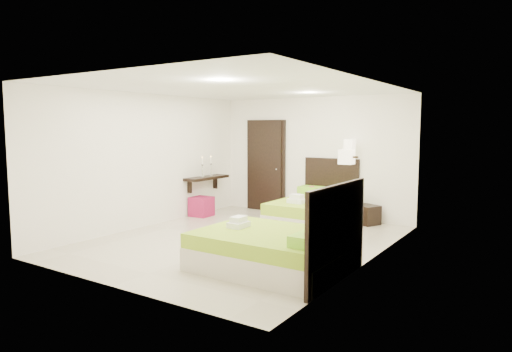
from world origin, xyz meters
The scene contains 7 objects.
floor centered at (0.00, 0.00, 0.00)m, with size 5.50×5.50×0.00m, color #C0B79F.
bed_single centered at (0.45, 1.81, 0.31)m, with size 1.24×2.06×1.70m.
bed_double centered at (1.34, -1.08, 0.30)m, with size 1.99×1.69×1.64m.
nightstand centered at (1.33, 2.50, 0.19)m, with size 0.43×0.39×0.39m, color black.
ottoman centered at (-2.01, 1.32, 0.21)m, with size 0.43×0.43×0.43m, color maroon.
door centered at (-1.20, 2.70, 1.05)m, with size 1.02×0.15×2.14m.
console_shelf centered at (-2.08, 1.60, 0.82)m, with size 0.35×1.20×0.78m.
Camera 1 is at (4.43, -6.30, 1.93)m, focal length 32.00 mm.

